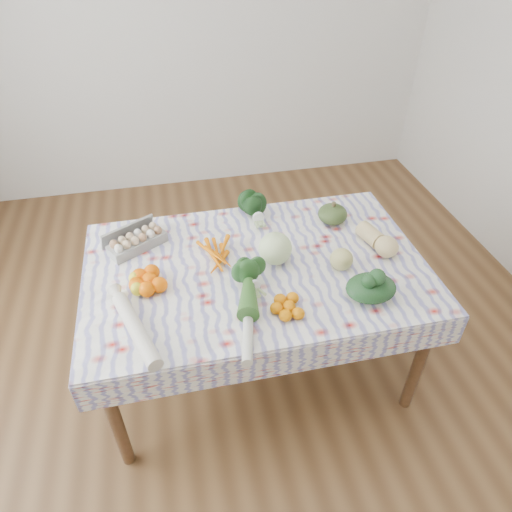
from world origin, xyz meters
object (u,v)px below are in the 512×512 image
(cabbage, at_px, (275,248))
(grapefruit, at_px, (341,259))
(egg_carton, at_px, (137,242))
(butternut_squash, at_px, (378,238))
(kabocha_squash, at_px, (333,214))
(dining_table, at_px, (256,278))

(cabbage, relative_size, grapefruit, 1.48)
(egg_carton, xyz_separation_m, butternut_squash, (1.20, -0.26, 0.02))
(egg_carton, relative_size, cabbage, 1.82)
(egg_carton, xyz_separation_m, kabocha_squash, (1.05, 0.01, 0.01))
(egg_carton, bearing_deg, cabbage, -51.24)
(cabbage, distance_m, grapefruit, 0.32)
(dining_table, xyz_separation_m, cabbage, (0.10, 0.01, 0.17))
(kabocha_squash, bearing_deg, cabbage, -145.82)
(dining_table, bearing_deg, cabbage, 4.90)
(kabocha_squash, bearing_deg, egg_carton, -179.43)
(egg_carton, height_order, butternut_squash, butternut_squash)
(dining_table, height_order, grapefruit, grapefruit)
(kabocha_squash, xyz_separation_m, butternut_squash, (0.15, -0.27, 0.01))
(egg_carton, xyz_separation_m, cabbage, (0.66, -0.26, 0.04))
(egg_carton, relative_size, butternut_squash, 1.19)
(dining_table, xyz_separation_m, butternut_squash, (0.64, 0.01, 0.14))
(cabbage, bearing_deg, kabocha_squash, 34.18)
(butternut_squash, xyz_separation_m, grapefruit, (-0.24, -0.12, -0.00))
(butternut_squash, height_order, grapefruit, butternut_squash)
(dining_table, xyz_separation_m, kabocha_squash, (0.49, 0.27, 0.14))
(grapefruit, bearing_deg, cabbage, 158.55)
(egg_carton, bearing_deg, grapefruit, -51.32)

